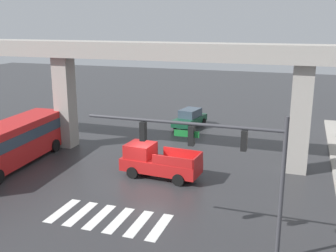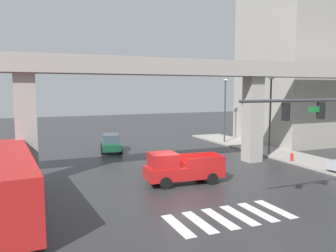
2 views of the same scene
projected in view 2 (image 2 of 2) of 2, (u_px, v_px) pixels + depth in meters
name	position (u px, v px, depth m)	size (l,w,h in m)	color
ground_plane	(180.00, 186.00, 21.61)	(120.00, 120.00, 0.00)	#2D2D30
crosswalk_stripes	(230.00, 217.00, 16.42)	(6.05, 2.80, 0.01)	silver
elevated_overpass	(155.00, 76.00, 24.89)	(48.37, 2.22, 8.36)	#9E9991
office_building	(306.00, 15.00, 38.89)	(12.25, 10.18, 29.00)	gray
sidewalk_east	(311.00, 162.00, 28.54)	(4.00, 36.00, 0.15)	#9E9991
pickup_truck	(180.00, 169.00, 22.13)	(5.23, 2.37, 2.08)	red
city_bus	(4.00, 180.00, 16.65)	(3.27, 10.93, 2.99)	red
sedan_dark_green	(111.00, 143.00, 33.42)	(2.53, 4.55, 1.72)	#14472D
street_lamp_mid_block	(270.00, 106.00, 31.20)	(0.44, 0.70, 7.24)	#38383D
street_lamp_far_north	(225.00, 103.00, 38.19)	(0.44, 0.70, 7.24)	#38383D
fire_hydrant	(292.00, 158.00, 28.41)	(0.24, 0.24, 0.85)	red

